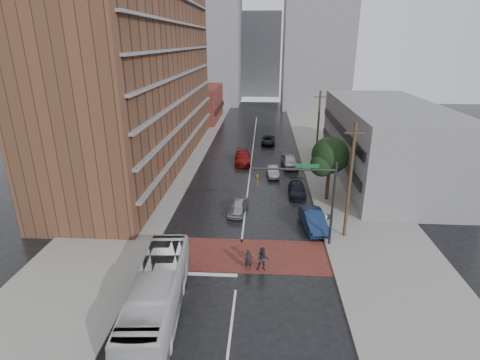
# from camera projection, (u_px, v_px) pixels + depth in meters

# --- Properties ---
(ground) EXTENTS (160.00, 160.00, 0.00)m
(ground) POSITION_uv_depth(u_px,v_px,m) (240.00, 258.00, 29.22)
(ground) COLOR black
(ground) RESTS_ON ground
(crosswalk) EXTENTS (14.00, 5.00, 0.02)m
(crosswalk) POSITION_uv_depth(u_px,v_px,m) (240.00, 255.00, 29.69)
(crosswalk) COLOR brown
(crosswalk) RESTS_ON ground
(sidewalk_west) EXTENTS (9.00, 90.00, 0.15)m
(sidewalk_west) POSITION_uv_depth(u_px,v_px,m) (171.00, 160.00, 53.27)
(sidewalk_west) COLOR gray
(sidewalk_west) RESTS_ON ground
(sidewalk_east) EXTENTS (9.00, 90.00, 0.15)m
(sidewalk_east) POSITION_uv_depth(u_px,v_px,m) (334.00, 163.00, 51.87)
(sidewalk_east) COLOR gray
(sidewalk_east) RESTS_ON ground
(apartment_block) EXTENTS (10.00, 44.00, 28.00)m
(apartment_block) POSITION_uv_depth(u_px,v_px,m) (142.00, 57.00, 47.63)
(apartment_block) COLOR brown
(apartment_block) RESTS_ON ground
(storefront_west) EXTENTS (8.00, 16.00, 7.00)m
(storefront_west) POSITION_uv_depth(u_px,v_px,m) (200.00, 103.00, 79.22)
(storefront_west) COLOR maroon
(storefront_west) RESTS_ON ground
(building_east) EXTENTS (11.00, 26.00, 9.00)m
(building_east) POSITION_uv_depth(u_px,v_px,m) (386.00, 141.00, 45.35)
(building_east) COLOR gray
(building_east) RESTS_ON ground
(distant_tower_west) EXTENTS (18.00, 16.00, 32.00)m
(distant_tower_west) POSITION_uv_depth(u_px,v_px,m) (206.00, 41.00, 97.42)
(distant_tower_west) COLOR gray
(distant_tower_west) RESTS_ON ground
(distant_tower_east) EXTENTS (16.00, 14.00, 36.00)m
(distant_tower_east) POSITION_uv_depth(u_px,v_px,m) (318.00, 32.00, 89.41)
(distant_tower_east) COLOR gray
(distant_tower_east) RESTS_ON ground
(distant_tower_center) EXTENTS (12.00, 10.00, 24.00)m
(distant_tower_center) POSITION_uv_depth(u_px,v_px,m) (260.00, 55.00, 113.86)
(distant_tower_center) COLOR gray
(distant_tower_center) RESTS_ON ground
(street_tree) EXTENTS (4.20, 4.10, 6.90)m
(street_tree) POSITION_uv_depth(u_px,v_px,m) (330.00, 158.00, 38.30)
(street_tree) COLOR #332319
(street_tree) RESTS_ON ground
(signal_mast) EXTENTS (6.50, 0.30, 7.20)m
(signal_mast) POSITION_uv_depth(u_px,v_px,m) (315.00, 192.00, 29.55)
(signal_mast) COLOR #2D2D33
(signal_mast) RESTS_ON ground
(utility_pole_near) EXTENTS (1.60, 0.26, 10.00)m
(utility_pole_near) POSITION_uv_depth(u_px,v_px,m) (350.00, 182.00, 30.63)
(utility_pole_near) COLOR #473321
(utility_pole_near) RESTS_ON ground
(utility_pole_far) EXTENTS (1.60, 0.26, 10.00)m
(utility_pole_far) POSITION_uv_depth(u_px,v_px,m) (318.00, 128.00, 49.33)
(utility_pole_far) COLOR #473321
(utility_pole_far) RESTS_ON ground
(transit_bus) EXTENTS (3.41, 11.27, 3.09)m
(transit_bus) POSITION_uv_depth(u_px,v_px,m) (157.00, 295.00, 22.56)
(transit_bus) COLOR silver
(transit_bus) RESTS_ON ground
(pedestrian_a) EXTENTS (0.64, 0.46, 1.63)m
(pedestrian_a) POSITION_uv_depth(u_px,v_px,m) (248.00, 260.00, 27.49)
(pedestrian_a) COLOR black
(pedestrian_a) RESTS_ON ground
(pedestrian_b) EXTENTS (0.94, 0.75, 1.88)m
(pedestrian_b) POSITION_uv_depth(u_px,v_px,m) (263.00, 259.00, 27.38)
(pedestrian_b) COLOR black
(pedestrian_b) RESTS_ON ground
(car_travel_a) EXTENTS (2.21, 4.19, 1.36)m
(car_travel_a) POSITION_uv_depth(u_px,v_px,m) (238.00, 207.00, 36.74)
(car_travel_a) COLOR #A9ACB1
(car_travel_a) RESTS_ON ground
(car_travel_b) EXTENTS (1.70, 4.01, 1.28)m
(car_travel_b) POSITION_uv_depth(u_px,v_px,m) (273.00, 171.00, 46.90)
(car_travel_b) COLOR #B1B2B9
(car_travel_b) RESTS_ON ground
(car_travel_c) EXTENTS (2.50, 5.47, 1.55)m
(car_travel_c) POSITION_uv_depth(u_px,v_px,m) (243.00, 158.00, 51.75)
(car_travel_c) COLOR maroon
(car_travel_c) RESTS_ON ground
(suv_travel) EXTENTS (2.33, 4.75, 1.30)m
(suv_travel) POSITION_uv_depth(u_px,v_px,m) (268.00, 140.00, 61.44)
(suv_travel) COLOR black
(suv_travel) RESTS_ON ground
(car_parked_near) EXTENTS (2.42, 5.16, 1.64)m
(car_parked_near) POSITION_uv_depth(u_px,v_px,m) (313.00, 220.00, 33.66)
(car_parked_near) COLOR #16284F
(car_parked_near) RESTS_ON ground
(car_parked_mid) EXTENTS (1.83, 4.46, 1.29)m
(car_parked_mid) POSITION_uv_depth(u_px,v_px,m) (297.00, 190.00, 41.01)
(car_parked_mid) COLOR black
(car_parked_mid) RESTS_ON ground
(car_parked_far) EXTENTS (2.42, 4.98, 1.64)m
(car_parked_far) POSITION_uv_depth(u_px,v_px,m) (289.00, 161.00, 50.26)
(car_parked_far) COLOR #AEB1B6
(car_parked_far) RESTS_ON ground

